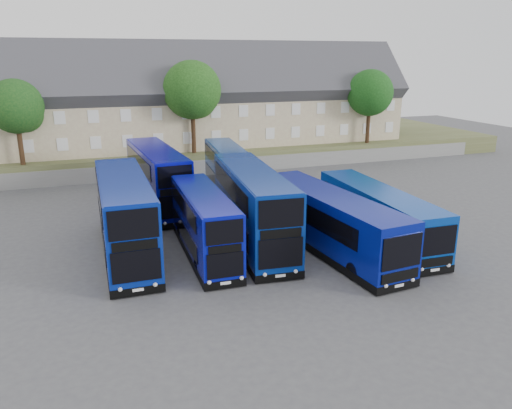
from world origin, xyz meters
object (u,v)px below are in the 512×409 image
object	(u,v)px
tree_mid	(193,92)
tree_far	(382,87)
dd_front_mid	(204,225)
tree_east	(371,95)
coach_east_a	(330,223)
tree_west	(18,108)
dd_front_left	(125,218)

from	to	relation	value
tree_mid	tree_far	bearing A→B (deg)	14.04
dd_front_mid	tree_east	distance (m)	33.46
coach_east_a	tree_west	size ratio (longest dim) A/B	1.73
tree_mid	tree_east	size ratio (longest dim) A/B	1.12
tree_west	tree_mid	world-z (taller)	tree_mid
coach_east_a	tree_mid	bearing A→B (deg)	91.33
coach_east_a	tree_east	xyz separation A→B (m)	(17.17, 23.61, 5.64)
dd_front_mid	tree_east	bearing A→B (deg)	43.37
dd_front_mid	tree_mid	xyz separation A→B (m)	(4.60, 22.51, 6.16)
dd_front_left	dd_front_mid	bearing A→B (deg)	-21.12
dd_front_left	coach_east_a	size ratio (longest dim) A/B	0.90
tree_east	dd_front_left	bearing A→B (deg)	-145.02
tree_mid	tree_east	bearing A→B (deg)	-1.43
dd_front_left	dd_front_mid	distance (m)	4.72
tree_east	tree_far	distance (m)	9.23
dd_front_left	tree_far	distance (m)	44.66
tree_mid	tree_west	bearing A→B (deg)	-178.21
dd_front_mid	tree_far	distance (m)	42.56
tree_west	dd_front_mid	bearing A→B (deg)	-62.61
dd_front_left	tree_far	bearing A→B (deg)	38.61
dd_front_left	tree_west	xyz separation A→B (m)	(-7.04, 20.26, 4.73)
tree_west	tree_east	size ratio (longest dim) A/B	0.94
coach_east_a	tree_mid	xyz separation A→B (m)	(-2.83, 24.11, 6.32)
coach_east_a	tree_west	xyz separation A→B (m)	(-18.83, 23.61, 5.30)
dd_front_mid	coach_east_a	world-z (taller)	dd_front_mid
dd_front_mid	tree_mid	size ratio (longest dim) A/B	1.07
dd_front_left	tree_east	distance (m)	35.70
dd_front_mid	tree_west	world-z (taller)	tree_west
dd_front_mid	tree_west	xyz separation A→B (m)	(-11.40, 22.01, 5.14)
coach_east_a	tree_east	distance (m)	29.73
tree_mid	tree_east	distance (m)	20.02
tree_west	tree_far	world-z (taller)	tree_far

